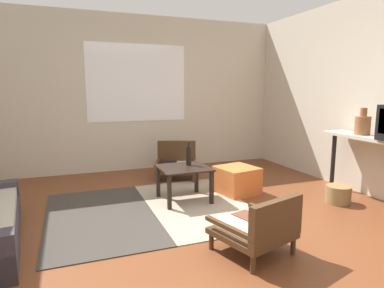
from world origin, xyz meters
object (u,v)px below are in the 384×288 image
(ottoman_orange, at_px, (237,180))
(coffee_table, at_px, (184,173))
(armchair_by_window, at_px, (176,162))
(glass_bottle, at_px, (189,155))
(console_shelf, at_px, (381,146))
(wicker_basket, at_px, (338,194))
(clay_vase, at_px, (363,125))
(armchair_striped_foreground, at_px, (259,227))

(ottoman_orange, bearing_deg, coffee_table, -176.73)
(armchair_by_window, bearing_deg, glass_bottle, -99.19)
(console_shelf, height_order, wicker_basket, console_shelf)
(ottoman_orange, bearing_deg, clay_vase, -28.44)
(armchair_by_window, bearing_deg, coffee_table, -103.15)
(armchair_striped_foreground, height_order, console_shelf, console_shelf)
(armchair_striped_foreground, distance_m, clay_vase, 2.35)
(armchair_striped_foreground, xyz_separation_m, wicker_basket, (1.67, 0.80, -0.14))
(armchair_by_window, xyz_separation_m, console_shelf, (1.92, -2.15, 0.50))
(coffee_table, relative_size, glass_bottle, 2.04)
(clay_vase, xyz_separation_m, glass_bottle, (-2.09, 0.80, -0.40))
(clay_vase, bearing_deg, glass_bottle, 158.98)
(ottoman_orange, bearing_deg, wicker_basket, -39.04)
(armchair_striped_foreground, height_order, glass_bottle, glass_bottle)
(ottoman_orange, bearing_deg, glass_bottle, 176.10)
(console_shelf, bearing_deg, glass_bottle, 152.36)
(armchair_striped_foreground, height_order, ottoman_orange, armchair_striped_foreground)
(armchair_by_window, distance_m, armchair_striped_foreground, 2.72)
(armchair_striped_foreground, bearing_deg, clay_vase, 22.67)
(coffee_table, distance_m, glass_bottle, 0.25)
(armchair_by_window, relative_size, console_shelf, 0.50)
(armchair_striped_foreground, bearing_deg, console_shelf, 15.44)
(clay_vase, relative_size, wicker_basket, 1.13)
(console_shelf, bearing_deg, wicker_basket, 149.41)
(ottoman_orange, relative_size, console_shelf, 0.31)
(armchair_striped_foreground, xyz_separation_m, ottoman_orange, (0.66, 1.62, -0.07))
(armchair_by_window, relative_size, ottoman_orange, 1.60)
(clay_vase, relative_size, glass_bottle, 1.13)
(coffee_table, bearing_deg, glass_bottle, 43.48)
(ottoman_orange, bearing_deg, armchair_by_window, 115.36)
(ottoman_orange, height_order, console_shelf, console_shelf)
(ottoman_orange, height_order, glass_bottle, glass_bottle)
(armchair_by_window, bearing_deg, wicker_basket, -51.43)
(clay_vase, bearing_deg, armchair_striped_foreground, -157.33)
(coffee_table, relative_size, armchair_striped_foreground, 0.86)
(armchair_striped_foreground, xyz_separation_m, console_shelf, (2.06, 0.57, 0.49))
(console_shelf, distance_m, clay_vase, 0.38)
(coffee_table, bearing_deg, console_shelf, -24.61)
(armchair_striped_foreground, relative_size, ottoman_orange, 1.47)
(wicker_basket, bearing_deg, coffee_table, 156.76)
(ottoman_orange, xyz_separation_m, glass_bottle, (-0.69, 0.05, 0.39))
(coffee_table, height_order, console_shelf, console_shelf)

